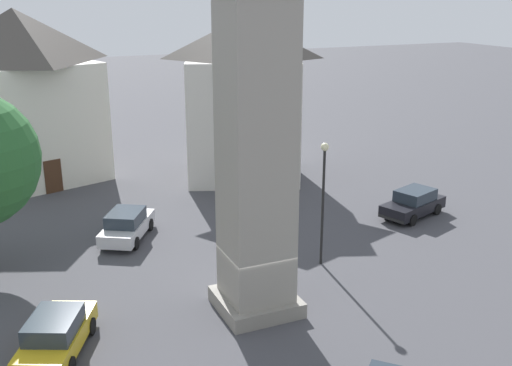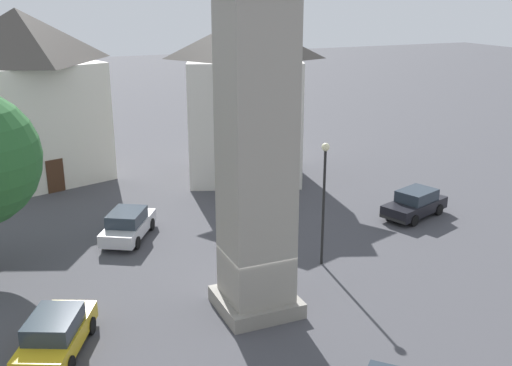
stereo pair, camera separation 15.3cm
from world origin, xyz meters
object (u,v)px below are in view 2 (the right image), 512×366
car_black_far (128,225)px  pedestrian (230,227)px  building_shop_left (24,95)px  lamp_post (324,186)px  car_blue_kerb (56,333)px  building_hall_far (245,99)px  car_red_corner (415,204)px

car_black_far → pedestrian: bearing=146.4°
building_shop_left → lamp_post: building_shop_left is taller
car_black_far → building_shop_left: (3.67, -12.84, 4.89)m
pedestrian → lamp_post: (-3.15, 3.57, 2.76)m
car_blue_kerb → pedestrian: pedestrian is taller
car_black_far → pedestrian: size_ratio=2.61×
car_black_far → building_shop_left: bearing=-74.0°
lamp_post → building_shop_left: bearing=-59.9°
building_hall_far → lamp_post: bearing=82.0°
car_blue_kerb → lamp_post: size_ratio=0.78×
building_shop_left → building_hall_far: size_ratio=1.05×
car_black_far → pedestrian: pedestrian is taller
car_black_far → building_shop_left: size_ratio=0.40×
building_hall_far → lamp_post: size_ratio=1.83×
car_blue_kerb → car_black_far: same height
car_blue_kerb → lamp_post: (-11.98, -2.65, 3.01)m
building_hall_far → car_black_far: bearing=38.2°
car_red_corner → building_hall_far: (5.83, -10.68, 4.59)m
car_blue_kerb → pedestrian: bearing=-144.9°
car_blue_kerb → car_red_corner: bearing=-163.3°
building_shop_left → building_hall_far: 14.23m
car_black_far → lamp_post: 10.41m
car_blue_kerb → car_red_corner: same height
car_blue_kerb → car_black_far: 10.15m
car_red_corner → car_black_far: size_ratio=1.01×
car_black_far → lamp_post: (-7.56, 6.49, 3.01)m
pedestrian → car_red_corner: bearing=178.6°
building_shop_left → lamp_post: (-11.23, 19.34, -1.88)m
pedestrian → building_hall_far: size_ratio=0.16×
car_blue_kerb → building_shop_left: size_ratio=0.40×
car_red_corner → lamp_post: (7.79, 3.30, 3.01)m
car_red_corner → pedestrian: 10.94m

